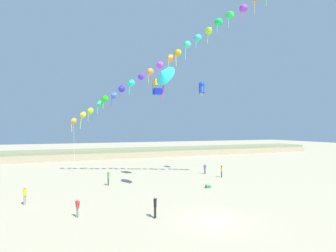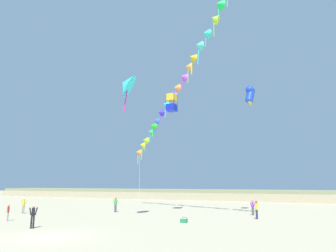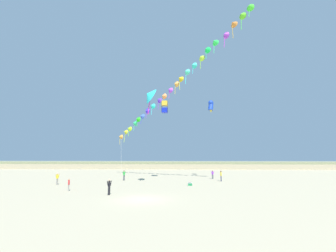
{
  "view_description": "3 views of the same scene",
  "coord_description": "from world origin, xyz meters",
  "px_view_note": "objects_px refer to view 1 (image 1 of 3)",
  "views": [
    {
      "loc": [
        -10.69,
        -17.34,
        7.01
      ],
      "look_at": [
        -0.09,
        9.18,
        7.36
      ],
      "focal_mm": 28.0,
      "sensor_mm": 36.0,
      "label": 1
    },
    {
      "loc": [
        14.84,
        -15.21,
        3.31
      ],
      "look_at": [
        2.14,
        13.9,
        9.44
      ],
      "focal_mm": 32.0,
      "sensor_mm": 36.0,
      "label": 2
    },
    {
      "loc": [
        3.44,
        -22.73,
        4.46
      ],
      "look_at": [
        2.24,
        9.6,
        8.5
      ],
      "focal_mm": 24.0,
      "sensor_mm": 36.0,
      "label": 3
    }
  ],
  "objects_px": {
    "person_far_left": "(205,168)",
    "large_kite_mid_trail": "(157,87)",
    "person_far_center": "(222,170)",
    "person_near_right": "(78,207)",
    "large_kite_low_lead": "(163,74)",
    "person_far_right": "(155,205)",
    "beach_cooler": "(208,186)",
    "person_near_left": "(25,194)",
    "large_kite_high_solo": "(202,88)",
    "person_mid_center": "(108,177)"
  },
  "relations": [
    {
      "from": "person_near_left",
      "to": "large_kite_mid_trail",
      "type": "bearing_deg",
      "value": 23.31
    },
    {
      "from": "person_near_right",
      "to": "person_far_left",
      "type": "relative_size",
      "value": 0.96
    },
    {
      "from": "person_near_left",
      "to": "person_near_right",
      "type": "bearing_deg",
      "value": -51.37
    },
    {
      "from": "person_near_left",
      "to": "person_far_left",
      "type": "distance_m",
      "value": 25.41
    },
    {
      "from": "person_far_right",
      "to": "large_kite_low_lead",
      "type": "relative_size",
      "value": 0.41
    },
    {
      "from": "person_mid_center",
      "to": "large_kite_high_solo",
      "type": "relative_size",
      "value": 0.71
    },
    {
      "from": "person_near_left",
      "to": "person_far_left",
      "type": "relative_size",
      "value": 1.11
    },
    {
      "from": "person_mid_center",
      "to": "large_kite_high_solo",
      "type": "height_order",
      "value": "large_kite_high_solo"
    },
    {
      "from": "person_near_right",
      "to": "person_far_right",
      "type": "distance_m",
      "value": 6.18
    },
    {
      "from": "person_near_right",
      "to": "person_mid_center",
      "type": "bearing_deg",
      "value": 69.46
    },
    {
      "from": "person_near_left",
      "to": "large_kite_mid_trail",
      "type": "relative_size",
      "value": 0.82
    },
    {
      "from": "person_near_left",
      "to": "person_mid_center",
      "type": "bearing_deg",
      "value": 33.49
    },
    {
      "from": "person_far_center",
      "to": "person_near_right",
      "type": "bearing_deg",
      "value": -152.58
    },
    {
      "from": "person_near_right",
      "to": "large_kite_high_solo",
      "type": "xyz_separation_m",
      "value": [
        19.74,
        15.27,
        12.78
      ]
    },
    {
      "from": "large_kite_mid_trail",
      "to": "large_kite_high_solo",
      "type": "distance_m",
      "value": 9.34
    },
    {
      "from": "person_far_left",
      "to": "large_kite_low_lead",
      "type": "bearing_deg",
      "value": -138.68
    },
    {
      "from": "person_far_left",
      "to": "large_kite_mid_trail",
      "type": "distance_m",
      "value": 14.84
    },
    {
      "from": "person_near_left",
      "to": "person_far_center",
      "type": "relative_size",
      "value": 1.01
    },
    {
      "from": "large_kite_mid_trail",
      "to": "large_kite_high_solo",
      "type": "bearing_deg",
      "value": 19.97
    },
    {
      "from": "large_kite_mid_trail",
      "to": "person_near_right",
      "type": "bearing_deg",
      "value": -132.3
    },
    {
      "from": "large_kite_low_lead",
      "to": "large_kite_mid_trail",
      "type": "distance_m",
      "value": 7.56
    },
    {
      "from": "person_near_left",
      "to": "person_far_center",
      "type": "distance_m",
      "value": 25.3
    },
    {
      "from": "person_mid_center",
      "to": "beach_cooler",
      "type": "height_order",
      "value": "person_mid_center"
    },
    {
      "from": "person_far_right",
      "to": "beach_cooler",
      "type": "relative_size",
      "value": 3.03
    },
    {
      "from": "person_near_left",
      "to": "large_kite_high_solo",
      "type": "bearing_deg",
      "value": 22.12
    },
    {
      "from": "person_near_right",
      "to": "person_far_right",
      "type": "xyz_separation_m",
      "value": [
        5.68,
        -2.43,
        0.15
      ]
    },
    {
      "from": "large_kite_low_lead",
      "to": "person_far_left",
      "type": "bearing_deg",
      "value": 41.32
    },
    {
      "from": "large_kite_high_solo",
      "to": "beach_cooler",
      "type": "distance_m",
      "value": 17.41
    },
    {
      "from": "large_kite_low_lead",
      "to": "large_kite_mid_trail",
      "type": "bearing_deg",
      "value": 75.37
    },
    {
      "from": "person_near_left",
      "to": "person_far_center",
      "type": "xyz_separation_m",
      "value": [
        24.78,
        5.12,
        -0.01
      ]
    },
    {
      "from": "person_mid_center",
      "to": "person_far_center",
      "type": "xyz_separation_m",
      "value": [
        16.25,
        -0.52,
        -0.0
      ]
    },
    {
      "from": "person_far_center",
      "to": "large_kite_mid_trail",
      "type": "bearing_deg",
      "value": 170.96
    },
    {
      "from": "person_near_right",
      "to": "person_far_center",
      "type": "distance_m",
      "value": 22.99
    },
    {
      "from": "large_kite_low_lead",
      "to": "large_kite_mid_trail",
      "type": "relative_size",
      "value": 2.01
    },
    {
      "from": "person_far_center",
      "to": "large_kite_mid_trail",
      "type": "relative_size",
      "value": 0.82
    },
    {
      "from": "large_kite_mid_trail",
      "to": "person_near_left",
      "type": "bearing_deg",
      "value": -156.69
    },
    {
      "from": "large_kite_low_lead",
      "to": "beach_cooler",
      "type": "xyz_separation_m",
      "value": [
        5.9,
        0.49,
        -12.89
      ]
    },
    {
      "from": "person_near_left",
      "to": "beach_cooler",
      "type": "distance_m",
      "value": 19.37
    },
    {
      "from": "person_near_left",
      "to": "large_kite_high_solo",
      "type": "height_order",
      "value": "large_kite_high_solo"
    },
    {
      "from": "person_far_left",
      "to": "person_far_center",
      "type": "bearing_deg",
      "value": -76.14
    },
    {
      "from": "person_far_right",
      "to": "person_far_left",
      "type": "bearing_deg",
      "value": 49.75
    },
    {
      "from": "person_far_right",
      "to": "large_kite_high_solo",
      "type": "height_order",
      "value": "large_kite_high_solo"
    },
    {
      "from": "person_mid_center",
      "to": "person_far_left",
      "type": "xyz_separation_m",
      "value": [
        15.41,
        2.88,
        -0.1
      ]
    },
    {
      "from": "person_near_left",
      "to": "large_kite_low_lead",
      "type": "xyz_separation_m",
      "value": [
        13.46,
        -0.69,
        12.11
      ]
    },
    {
      "from": "person_mid_center",
      "to": "large_kite_low_lead",
      "type": "distance_m",
      "value": 14.53
    },
    {
      "from": "large_kite_mid_trail",
      "to": "person_mid_center",
      "type": "bearing_deg",
      "value": -171.86
    },
    {
      "from": "large_kite_high_solo",
      "to": "large_kite_low_lead",
      "type": "bearing_deg",
      "value": -135.45
    },
    {
      "from": "person_far_left",
      "to": "person_mid_center",
      "type": "bearing_deg",
      "value": -169.41
    },
    {
      "from": "person_mid_center",
      "to": "large_kite_mid_trail",
      "type": "xyz_separation_m",
      "value": [
        6.84,
        0.98,
        11.86
      ]
    },
    {
      "from": "person_near_left",
      "to": "person_near_right",
      "type": "relative_size",
      "value": 1.16
    }
  ]
}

